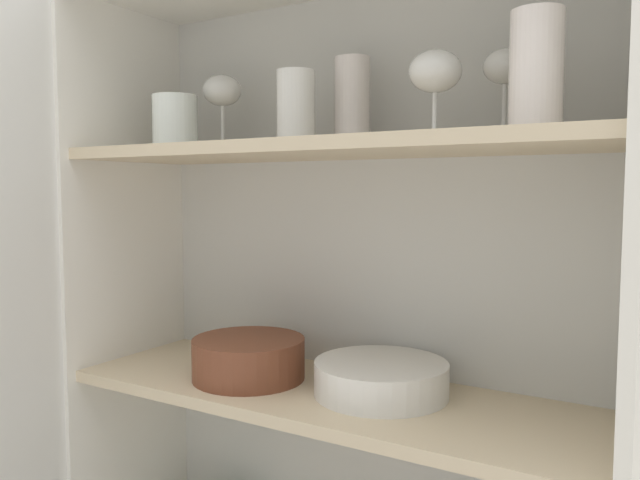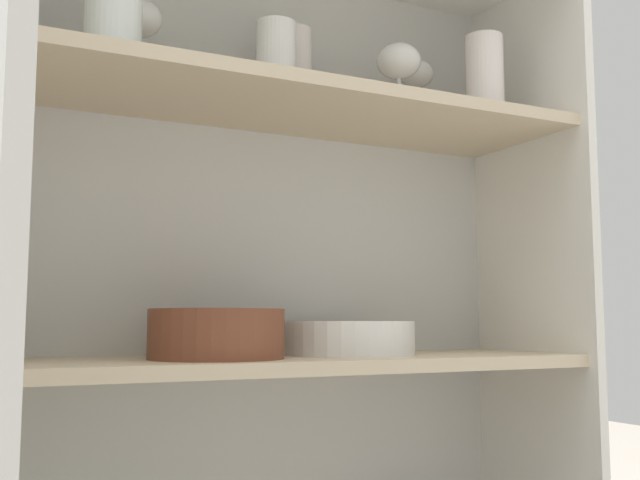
# 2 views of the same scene
# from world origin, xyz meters

# --- Properties ---
(cupboard_back_panel) EXTENTS (0.92, 0.02, 1.37)m
(cupboard_back_panel) POSITION_xyz_m (0.00, 0.29, 0.68)
(cupboard_back_panel) COLOR silver
(cupboard_back_panel) RESTS_ON ground_plane
(cupboard_side_left) EXTENTS (0.02, 0.32, 1.37)m
(cupboard_side_left) POSITION_xyz_m (-0.45, 0.14, 0.68)
(cupboard_side_left) COLOR white
(cupboard_side_left) RESTS_ON ground_plane
(cupboard_side_right) EXTENTS (0.02, 0.32, 1.37)m
(cupboard_side_right) POSITION_xyz_m (0.45, 0.14, 0.68)
(cupboard_side_right) COLOR white
(cupboard_side_right) RESTS_ON ground_plane
(shelf_board_middle) EXTENTS (0.89, 0.28, 0.02)m
(shelf_board_middle) POSITION_xyz_m (0.00, 0.14, 0.68)
(shelf_board_middle) COLOR beige
(shelf_board_upper) EXTENTS (0.89, 0.28, 0.02)m
(shelf_board_upper) POSITION_xyz_m (0.00, 0.14, 1.08)
(shelf_board_upper) COLOR beige
(tumbler_glass_0) EXTENTS (0.06, 0.06, 0.14)m
(tumbler_glass_0) POSITION_xyz_m (0.01, 0.21, 1.17)
(tumbler_glass_0) COLOR silver
(tumbler_glass_0) RESTS_ON shelf_board_upper
(tumbler_glass_1) EXTENTS (0.08, 0.08, 0.10)m
(tumbler_glass_1) POSITION_xyz_m (-0.31, 0.12, 1.14)
(tumbler_glass_1) COLOR white
(tumbler_glass_1) RESTS_ON shelf_board_upper
(tumbler_glass_2) EXTENTS (0.07, 0.07, 0.15)m
(tumbler_glass_2) POSITION_xyz_m (0.33, 0.10, 1.17)
(tumbler_glass_2) COLOR silver
(tumbler_glass_2) RESTS_ON shelf_board_upper
(tumbler_glass_3) EXTENTS (0.06, 0.06, 0.12)m
(tumbler_glass_3) POSITION_xyz_m (-0.05, 0.14, 1.15)
(tumbler_glass_3) COLOR white
(tumbler_glass_3) RESTS_ON shelf_board_upper
(wine_glass_0) EXTENTS (0.07, 0.07, 0.14)m
(wine_glass_0) POSITION_xyz_m (-0.26, 0.19, 1.19)
(wine_glass_0) COLOR white
(wine_glass_0) RESTS_ON shelf_board_upper
(wine_glass_1) EXTENTS (0.06, 0.06, 0.13)m
(wine_glass_1) POSITION_xyz_m (0.26, 0.21, 1.19)
(wine_glass_1) COLOR white
(wine_glass_1) RESTS_ON shelf_board_upper
(wine_glass_2) EXTENTS (0.08, 0.08, 0.13)m
(wine_glass_2) POSITION_xyz_m (0.18, 0.15, 1.18)
(wine_glass_2) COLOR white
(wine_glass_2) RESTS_ON shelf_board_upper
(plate_stack_white) EXTENTS (0.21, 0.21, 0.05)m
(plate_stack_white) POSITION_xyz_m (0.09, 0.16, 0.72)
(plate_stack_white) COLOR silver
(plate_stack_white) RESTS_ON shelf_board_middle
(mixing_bowl_large) EXTENTS (0.19, 0.19, 0.07)m
(mixing_bowl_large) POSITION_xyz_m (-0.15, 0.13, 0.73)
(mixing_bowl_large) COLOR brown
(mixing_bowl_large) RESTS_ON shelf_board_middle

